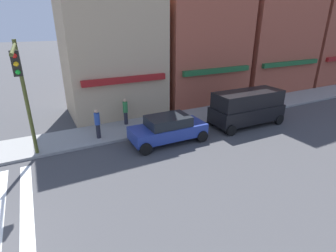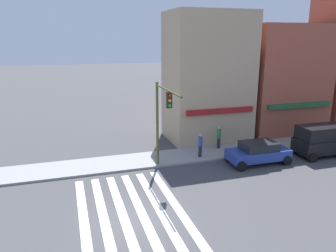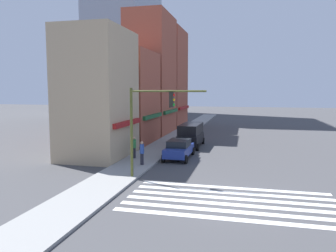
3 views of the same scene
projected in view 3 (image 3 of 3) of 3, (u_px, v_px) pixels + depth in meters
The scene contains 9 objects.
ground_plane at pixel (230, 201), 16.89m from camera, with size 200.00×200.00×0.00m, color #424244.
sidewalk_left at pixel (96, 190), 18.62m from camera, with size 120.00×3.00×0.15m.
crosswalk_stripes at pixel (230, 201), 16.89m from camera, with size 5.24×10.80×0.01m.
storefront_row at pixel (148, 82), 41.44m from camera, with size 32.68×5.30×15.45m.
traffic_signal at pixel (149, 117), 20.56m from camera, with size 0.32×4.85×5.86m.
sedan_blue at pixel (179, 149), 27.45m from camera, with size 4.42×2.02×1.59m.
van_black at pixel (191, 134), 33.18m from camera, with size 5.03×2.22×2.34m.
pedestrian_blue_shirt at pixel (142, 153), 24.49m from camera, with size 0.32×0.32×1.77m.
pedestrian_green_top at pixel (134, 147), 26.92m from camera, with size 0.32×0.32×1.77m.
Camera 3 is at (-16.67, -0.71, 5.70)m, focal length 35.00 mm.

